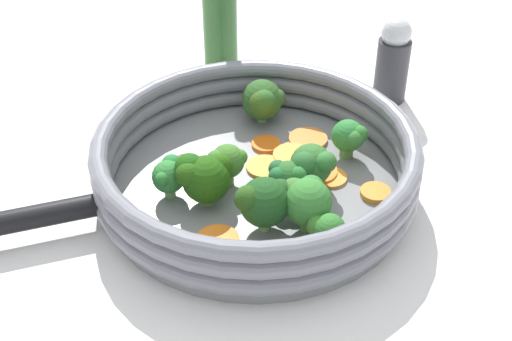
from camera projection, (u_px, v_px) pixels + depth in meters
The scene contains 28 objects.
ground_plane at pixel (256, 193), 0.75m from camera, with size 4.00×4.00×0.00m, color white.
skillet at pixel (256, 188), 0.74m from camera, with size 0.31×0.31×0.01m, color gray.
skillet_rim_wall at pixel (256, 160), 0.72m from camera, with size 0.33×0.33×0.06m.
skillet_handle at pixel (15, 221), 0.67m from camera, with size 0.02×0.02×0.17m, color black.
skillet_rivet_left at pixel (109, 190), 0.72m from camera, with size 0.01×0.01×0.01m, color gray.
skillet_rivet_right at pixel (118, 225), 0.68m from camera, with size 0.01×0.01×0.01m, color gray.
carrot_slice_0 at pixel (217, 241), 0.66m from camera, with size 0.04×0.04×0.00m, color orange.
carrot_slice_1 at pixel (330, 177), 0.74m from camera, with size 0.04×0.04×0.00m, color orange.
carrot_slice_2 at pixel (292, 155), 0.77m from camera, with size 0.04×0.04×0.00m, color #F39A35.
carrot_slice_3 at pixel (316, 172), 0.75m from camera, with size 0.04×0.04×0.01m, color orange.
carrot_slice_4 at pixel (308, 139), 0.80m from camera, with size 0.04×0.04×0.00m, color orange.
carrot_slice_5 at pixel (266, 144), 0.79m from camera, with size 0.03×0.03×0.00m, color orange.
carrot_slice_6 at pixel (216, 257), 0.65m from camera, with size 0.04×0.04×0.00m, color orange.
carrot_slice_7 at pixel (375, 193), 0.72m from camera, with size 0.03×0.03×0.01m, color orange.
carrot_slice_8 at pixel (266, 167), 0.75m from camera, with size 0.04×0.04×0.00m, color orange.
broccoli_floret_0 at pixel (350, 137), 0.76m from camera, with size 0.04×0.04×0.04m.
broccoli_floret_1 at pixel (203, 176), 0.69m from camera, with size 0.06×0.05×0.05m.
broccoli_floret_2 at pixel (326, 230), 0.64m from camera, with size 0.04×0.03×0.04m.
broccoli_floret_3 at pixel (286, 176), 0.70m from camera, with size 0.04×0.03×0.04m.
broccoli_floret_4 at pixel (170, 175), 0.70m from camera, with size 0.04×0.04×0.04m.
broccoli_floret_5 at pixel (306, 199), 0.66m from camera, with size 0.05×0.05×0.06m.
broccoli_floret_6 at pixel (226, 161), 0.72m from camera, with size 0.04×0.04×0.05m.
broccoli_floret_7 at pixel (264, 201), 0.66m from camera, with size 0.05×0.05×0.06m.
broccoli_floret_8 at pixel (263, 101), 0.81m from camera, with size 0.05×0.05×0.05m.
broccoli_floret_9 at pixel (312, 164), 0.71m from camera, with size 0.05×0.05×0.05m.
mushroom_piece_0 at pixel (185, 162), 0.75m from camera, with size 0.03×0.02×0.01m, color brown.
salt_shaker at pixel (393, 60), 0.86m from camera, with size 0.04×0.04×0.11m.
oil_bottle at pixel (219, 3), 0.91m from camera, with size 0.04×0.04×0.22m.
Camera 1 is at (0.21, -0.54, 0.47)m, focal length 50.00 mm.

